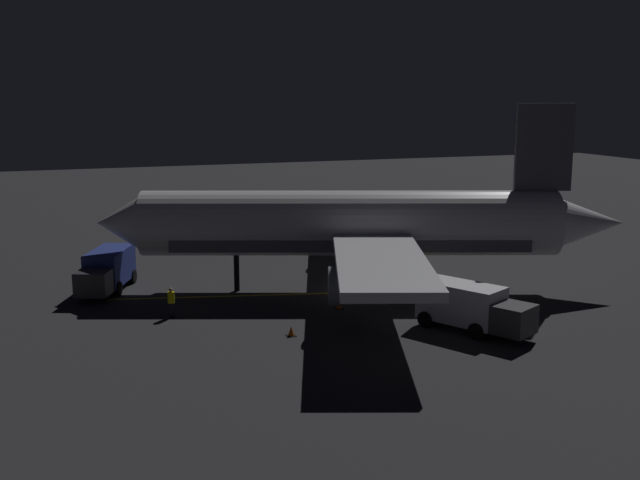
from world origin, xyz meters
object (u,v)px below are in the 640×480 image
ground_crew_worker (171,302)px  traffic_cone_near_right (291,331)px  traffic_cone_near_left (339,305)px  baggage_truck (107,271)px  airliner (358,226)px  catering_truck (470,308)px

ground_crew_worker → traffic_cone_near_right: 7.85m
traffic_cone_near_left → baggage_truck: bearing=54.1°
airliner → traffic_cone_near_right: size_ratio=60.20×
catering_truck → traffic_cone_near_right: size_ratio=12.00×
baggage_truck → traffic_cone_near_right: (-13.09, -8.25, -1.09)m
catering_truck → traffic_cone_near_left: 8.31m
baggage_truck → ground_crew_worker: bearing=-158.7°
catering_truck → airliner: bearing=12.9°
airliner → ground_crew_worker: size_ratio=19.03×
baggage_truck → traffic_cone_near_right: 15.51m
traffic_cone_near_right → airliner: bearing=-43.0°
catering_truck → ground_crew_worker: catering_truck is taller
ground_crew_worker → catering_truck: bearing=-119.3°
traffic_cone_near_left → airliner: bearing=-37.4°
baggage_truck → catering_truck: 23.53m
airliner → baggage_truck: (5.56, 15.27, -2.95)m
catering_truck → ground_crew_worker: size_ratio=3.79×
traffic_cone_near_right → baggage_truck: bearing=32.2°
baggage_truck → ground_crew_worker: baggage_truck is taller
airliner → baggage_truck: size_ratio=4.92×
ground_crew_worker → traffic_cone_near_left: bearing=-100.0°
baggage_truck → catering_truck: bearing=-131.7°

